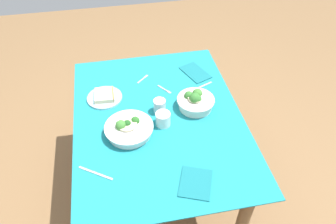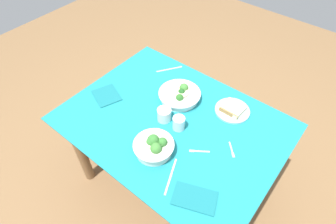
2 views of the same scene
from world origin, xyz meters
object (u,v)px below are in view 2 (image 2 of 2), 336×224
object	(u,v)px
water_glass_side	(179,123)
table_knife_right	(169,69)
fork_by_near_bowl	(198,151)
napkin_folded_upper	(107,95)
broccoli_bowl_near	(154,146)
table_knife_left	(171,176)
water_glass_center	(164,115)
fork_by_far_bowl	(232,150)
broccoli_bowl_far	(180,95)
napkin_folded_lower	(195,198)
bread_side_plate	(232,110)

from	to	relation	value
water_glass_side	table_knife_right	bearing A→B (deg)	134.52
fork_by_near_bowl	napkin_folded_upper	distance (m)	0.71
broccoli_bowl_near	table_knife_left	bearing A→B (deg)	-21.80
water_glass_center	fork_by_far_bowl	bearing A→B (deg)	7.26
fork_by_near_bowl	table_knife_right	distance (m)	0.72
table_knife_right	table_knife_left	bearing A→B (deg)	-107.04
fork_by_near_bowl	fork_by_far_bowl	bearing A→B (deg)	-174.43
water_glass_center	water_glass_side	world-z (taller)	water_glass_side
water_glass_side	table_knife_right	distance (m)	0.54
napkin_folded_upper	broccoli_bowl_far	bearing A→B (deg)	35.51
napkin_folded_lower	table_knife_right	bearing A→B (deg)	135.83
water_glass_side	napkin_folded_upper	xyz separation A→B (m)	(-0.52, -0.08, -0.04)
bread_side_plate	table_knife_left	world-z (taller)	bread_side_plate
bread_side_plate	napkin_folded_upper	bearing A→B (deg)	-150.87
water_glass_side	table_knife_left	size ratio (longest dim) A/B	0.39
bread_side_plate	napkin_folded_lower	world-z (taller)	bread_side_plate
bread_side_plate	water_glass_side	size ratio (longest dim) A/B	2.58
fork_by_far_bowl	water_glass_center	bearing A→B (deg)	-126.59
broccoli_bowl_near	bread_side_plate	bearing A→B (deg)	71.13
bread_side_plate	water_glass_center	xyz separation A→B (m)	(-0.28, -0.31, 0.03)
table_knife_left	bread_side_plate	bearing A→B (deg)	155.84
napkin_folded_lower	water_glass_center	bearing A→B (deg)	145.45
broccoli_bowl_far	fork_by_far_bowl	world-z (taller)	broccoli_bowl_far
broccoli_bowl_far	bread_side_plate	distance (m)	0.34
table_knife_left	water_glass_center	bearing A→B (deg)	-158.55
fork_by_near_bowl	table_knife_left	distance (m)	0.21
broccoli_bowl_far	table_knife_left	distance (m)	0.56
table_knife_left	water_glass_side	bearing A→B (deg)	-172.44
broccoli_bowl_near	water_glass_side	bearing A→B (deg)	89.59
bread_side_plate	fork_by_far_bowl	size ratio (longest dim) A/B	2.65
broccoli_bowl_far	table_knife_left	size ratio (longest dim) A/B	1.25
fork_by_near_bowl	napkin_folded_upper	bearing A→B (deg)	-34.06
table_knife_left	fork_by_far_bowl	bearing A→B (deg)	131.45
broccoli_bowl_far	fork_by_near_bowl	world-z (taller)	broccoli_bowl_far
broccoli_bowl_near	water_glass_side	size ratio (longest dim) A/B	2.66
water_glass_center	napkin_folded_upper	distance (m)	0.43
fork_by_far_bowl	fork_by_near_bowl	world-z (taller)	same
bread_side_plate	fork_by_far_bowl	xyz separation A→B (m)	(0.15, -0.26, -0.01)
broccoli_bowl_near	napkin_folded_lower	bearing A→B (deg)	-14.70
fork_by_far_bowl	bread_side_plate	bearing A→B (deg)	165.96
water_glass_side	table_knife_left	bearing A→B (deg)	-59.65
bread_side_plate	water_glass_side	world-z (taller)	water_glass_side
bread_side_plate	water_glass_center	distance (m)	0.42
broccoli_bowl_near	bread_side_plate	size ratio (longest dim) A/B	1.03
napkin_folded_lower	table_knife_left	bearing A→B (deg)	173.04
table_knife_left	table_knife_right	xyz separation A→B (m)	(-0.54, 0.66, 0.00)
table_knife_left	broccoli_bowl_far	bearing A→B (deg)	-170.16
bread_side_plate	napkin_folded_lower	bearing A→B (deg)	-76.36
broccoli_bowl_far	fork_by_far_bowl	distance (m)	0.48
water_glass_side	fork_by_far_bowl	xyz separation A→B (m)	(0.32, 0.05, -0.04)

